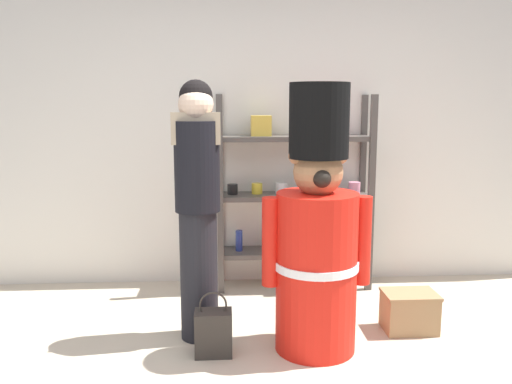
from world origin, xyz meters
name	(u,v)px	position (x,y,z in m)	size (l,w,h in m)	color
back_wall	(254,132)	(0.00, 2.20, 1.30)	(6.40, 0.12, 2.60)	silver
merchandise_shelf	(294,190)	(0.32, 1.98, 0.82)	(1.28, 0.35, 1.62)	#4C4742
teddy_bear_guard	(317,240)	(0.31, 0.78, 0.71)	(0.68, 0.53, 1.67)	red
person_shopper	(198,202)	(-0.43, 1.00, 0.92)	(0.30, 0.29, 1.70)	black
shopping_bag	(213,332)	(-0.34, 0.73, 0.15)	(0.23, 0.15, 0.41)	#332D28
display_crate	(409,311)	(1.00, 1.01, 0.14)	(0.36, 0.26, 0.27)	#9E7A51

